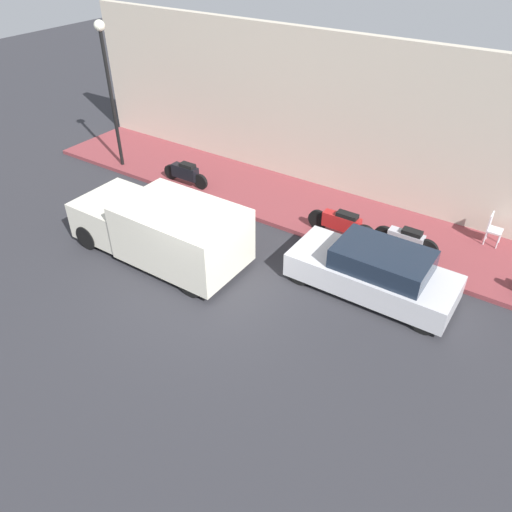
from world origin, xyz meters
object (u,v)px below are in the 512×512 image
at_px(delivery_van, 161,228).
at_px(scooter_silver, 406,240).
at_px(parked_car, 374,271).
at_px(motorcycle_red, 342,223).
at_px(cafe_chair, 493,227).
at_px(streetlamp, 107,73).
at_px(motorcycle_black, 185,173).

height_order(delivery_van, scooter_silver, delivery_van).
distance_m(parked_car, motorcycle_red, 2.39).
bearing_deg(delivery_van, cafe_chair, -53.88).
xyz_separation_m(motorcycle_red, streetlamp, (-0.05, 8.87, 2.85)).
bearing_deg(motorcycle_red, parked_car, -134.86).
xyz_separation_m(motorcycle_black, scooter_silver, (0.14, -7.71, 0.02)).
bearing_deg(cafe_chair, motorcycle_red, 119.09).
distance_m(motorcycle_red, motorcycle_black, 5.88).
xyz_separation_m(delivery_van, motorcycle_black, (3.45, 2.09, -0.33)).
bearing_deg(motorcycle_black, cafe_chair, -78.24).
distance_m(parked_car, scooter_silver, 1.89).
bearing_deg(delivery_van, scooter_silver, -57.40).
relative_size(motorcycle_black, scooter_silver, 1.01).
bearing_deg(scooter_silver, motorcycle_red, 96.03).
bearing_deg(cafe_chair, motorcycle_black, 101.76).
bearing_deg(motorcycle_red, delivery_van, 131.89).
relative_size(motorcycle_red, motorcycle_black, 1.13).
bearing_deg(cafe_chair, parked_car, 152.19).
bearing_deg(parked_car, scooter_silver, -4.13).
relative_size(parked_car, streetlamp, 0.84).
height_order(motorcycle_black, scooter_silver, scooter_silver).
bearing_deg(parked_car, cafe_chair, -27.81).
height_order(delivery_van, motorcycle_black, delivery_van).
distance_m(delivery_van, scooter_silver, 6.68).
bearing_deg(parked_car, delivery_van, 107.38).
relative_size(delivery_van, motorcycle_red, 2.39).
bearing_deg(delivery_van, parked_car, -72.62).
bearing_deg(scooter_silver, cafe_chair, -44.78).
distance_m(parked_car, cafe_chair, 4.21).
height_order(scooter_silver, streetlamp, streetlamp).
bearing_deg(motorcycle_black, streetlamp, 91.96).
relative_size(motorcycle_red, scooter_silver, 1.14).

